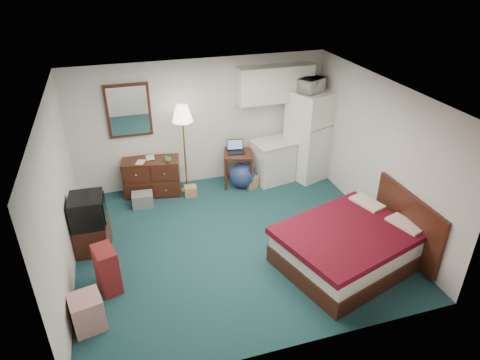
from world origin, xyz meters
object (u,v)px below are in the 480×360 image
object	(u,v)px
fridge	(309,135)
bed	(348,247)
dresser	(152,177)
kitchen_counter	(273,162)
tv_stand	(93,236)
desk	(238,169)
floor_lamp	(185,150)
suitcase	(107,269)

from	to	relation	value
fridge	bed	bearing A→B (deg)	-122.06
dresser	kitchen_counter	size ratio (longest dim) A/B	1.28
tv_stand	desk	bearing A→B (deg)	32.29
dresser	desk	distance (m)	1.71
floor_lamp	suitcase	distance (m)	2.94
kitchen_counter	desk	bearing A→B (deg)	166.79
dresser	floor_lamp	distance (m)	0.84
bed	desk	bearing A→B (deg)	89.33
dresser	fridge	bearing A→B (deg)	7.25
desk	suitcase	world-z (taller)	desk
kitchen_counter	suitcase	world-z (taller)	kitchen_counter
fridge	dresser	bearing A→B (deg)	157.50
dresser	kitchen_counter	world-z (taller)	kitchen_counter
fridge	kitchen_counter	bearing A→B (deg)	160.27
dresser	kitchen_counter	bearing A→B (deg)	6.38
fridge	suitcase	size ratio (longest dim) A/B	2.67
desk	tv_stand	distance (m)	3.15
floor_lamp	tv_stand	xyz separation A→B (m)	(-1.78, -1.42, -0.63)
desk	tv_stand	xyz separation A→B (m)	(-2.83, -1.38, -0.10)
desk	suitcase	bearing A→B (deg)	-121.30
floor_lamp	desk	bearing A→B (deg)	-2.25
bed	tv_stand	xyz separation A→B (m)	(-3.69, 1.51, -0.05)
kitchen_counter	tv_stand	bearing A→B (deg)	-169.88
dresser	tv_stand	xyz separation A→B (m)	(-1.12, -1.52, -0.11)
fridge	bed	distance (m)	2.98
dresser	floor_lamp	world-z (taller)	floor_lamp
desk	bed	bearing A→B (deg)	-56.99
desk	tv_stand	world-z (taller)	desk
desk	kitchen_counter	xyz separation A→B (m)	(0.73, -0.03, 0.07)
desk	suitcase	distance (m)	3.55
floor_lamp	suitcase	bearing A→B (deg)	-123.08
floor_lamp	bed	size ratio (longest dim) A/B	0.91
bed	tv_stand	distance (m)	3.98
desk	fridge	xyz separation A→B (m)	(1.51, -0.04, 0.56)
bed	tv_stand	bearing A→B (deg)	140.52
desk	floor_lamp	bearing A→B (deg)	-165.74
kitchen_counter	bed	world-z (taller)	kitchen_counter
kitchen_counter	tv_stand	xyz separation A→B (m)	(-3.56, -1.34, -0.16)
bed	tv_stand	world-z (taller)	bed
fridge	suitcase	world-z (taller)	fridge
floor_lamp	kitchen_counter	bearing A→B (deg)	-2.41
kitchen_counter	suitcase	xyz separation A→B (m)	(-3.36, -2.35, -0.07)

